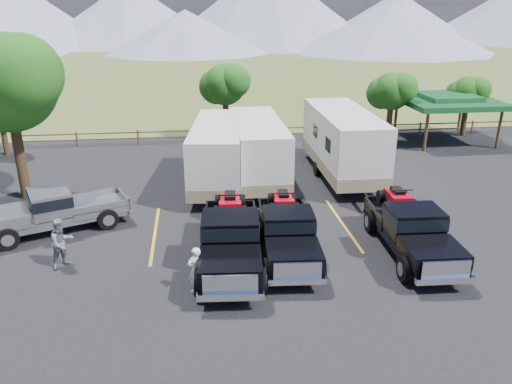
{
  "coord_description": "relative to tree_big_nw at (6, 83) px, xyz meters",
  "views": [
    {
      "loc": [
        -4.18,
        -15.04,
        8.94
      ],
      "look_at": [
        -1.75,
        4.24,
        1.6
      ],
      "focal_mm": 35.0,
      "sensor_mm": 36.0,
      "label": 1
    }
  ],
  "objects": [
    {
      "name": "ground",
      "position": [
        12.55,
        -9.03,
        -5.6
      ],
      "size": [
        320.0,
        320.0,
        0.0
      ],
      "primitive_type": "plane",
      "color": "#465222",
      "rests_on": "ground"
    },
    {
      "name": "asphalt_lot",
      "position": [
        12.55,
        -6.03,
        -5.58
      ],
      "size": [
        44.0,
        34.0,
        0.04
      ],
      "primitive_type": "cube",
      "color": "black",
      "rests_on": "ground"
    },
    {
      "name": "stall_lines",
      "position": [
        12.55,
        -5.03,
        -5.55
      ],
      "size": [
        12.12,
        5.5,
        0.01
      ],
      "color": "#C69217",
      "rests_on": "asphalt_lot"
    },
    {
      "name": "tree_big_nw",
      "position": [
        0.0,
        0.0,
        0.0
      ],
      "size": [
        5.54,
        5.18,
        7.84
      ],
      "color": "black",
      "rests_on": "ground"
    },
    {
      "name": "tree_ne_a",
      "position": [
        21.52,
        7.99,
        -2.11
      ],
      "size": [
        3.11,
        2.92,
        4.76
      ],
      "color": "black",
      "rests_on": "ground"
    },
    {
      "name": "tree_ne_b",
      "position": [
        27.52,
        8.99,
        -2.47
      ],
      "size": [
        2.77,
        2.59,
        4.27
      ],
      "color": "black",
      "rests_on": "ground"
    },
    {
      "name": "tree_north",
      "position": [
        10.52,
        9.99,
        -1.76
      ],
      "size": [
        3.46,
        3.24,
        5.25
      ],
      "color": "black",
      "rests_on": "ground"
    },
    {
      "name": "rail_fence",
      "position": [
        14.55,
        9.47,
        -4.99
      ],
      "size": [
        36.12,
        0.12,
        1.0
      ],
      "color": "#503622",
      "rests_on": "ground"
    },
    {
      "name": "pavilion",
      "position": [
        25.55,
        7.97,
        -2.81
      ],
      "size": [
        6.2,
        6.2,
        3.22
      ],
      "color": "#503622",
      "rests_on": "ground"
    },
    {
      "name": "mountain_range",
      "position": [
        4.92,
        96.95,
        2.28
      ],
      "size": [
        209.0,
        71.0,
        20.0
      ],
      "color": "gray",
      "rests_on": "ground"
    },
    {
      "name": "rig_left",
      "position": [
        9.48,
        -7.79,
        -4.51
      ],
      "size": [
        2.68,
        6.63,
        2.17
      ],
      "rotation": [
        0.0,
        0.0,
        -0.08
      ],
      "color": "black",
      "rests_on": "asphalt_lot"
    },
    {
      "name": "rig_center",
      "position": [
        11.66,
        -7.34,
        -4.59
      ],
      "size": [
        2.45,
        6.11,
        2.0
      ],
      "rotation": [
        0.0,
        0.0,
        -0.07
      ],
      "color": "black",
      "rests_on": "asphalt_lot"
    },
    {
      "name": "rig_right",
      "position": [
        16.31,
        -7.8,
        -4.56
      ],
      "size": [
        2.41,
        6.3,
        2.07
      ],
      "rotation": [
        0.0,
        0.0,
        -0.05
      ],
      "color": "black",
      "rests_on": "asphalt_lot"
    },
    {
      "name": "trailer_left",
      "position": [
        9.5,
        0.42,
        -3.84
      ],
      "size": [
        3.36,
        9.49,
        3.28
      ],
      "rotation": [
        0.0,
        0.0,
        -0.12
      ],
      "color": "silver",
      "rests_on": "asphalt_lot"
    },
    {
      "name": "trailer_center",
      "position": [
        11.6,
        0.86,
        -3.83
      ],
      "size": [
        2.55,
        9.48,
        3.3
      ],
      "rotation": [
        0.0,
        0.0,
        -0.01
      ],
      "color": "silver",
      "rests_on": "asphalt_lot"
    },
    {
      "name": "trailer_right",
      "position": [
        16.24,
        1.16,
        -3.67
      ],
      "size": [
        2.84,
        10.33,
        3.6
      ],
      "rotation": [
        0.0,
        0.0,
        -0.02
      ],
      "color": "silver",
      "rests_on": "asphalt_lot"
    },
    {
      "name": "pickup_silver",
      "position": [
        2.49,
        -4.14,
        -4.62
      ],
      "size": [
        6.25,
        4.04,
        1.79
      ],
      "rotation": [
        0.0,
        0.0,
        -1.18
      ],
      "color": "slate",
      "rests_on": "asphalt_lot"
    },
    {
      "name": "person_a",
      "position": [
        8.22,
        -9.68,
        -4.75
      ],
      "size": [
        0.68,
        0.54,
        1.62
      ],
      "primitive_type": "imported",
      "rotation": [
        0.0,
        0.0,
        3.44
      ],
      "color": "white",
      "rests_on": "asphalt_lot"
    },
    {
      "name": "person_b",
      "position": [
        3.49,
        -7.36,
        -4.63
      ],
      "size": [
        1.14,
        1.14,
        1.86
      ],
      "primitive_type": "imported",
      "rotation": [
        0.0,
        0.0,
        0.78
      ],
      "color": "slate",
      "rests_on": "asphalt_lot"
    }
  ]
}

